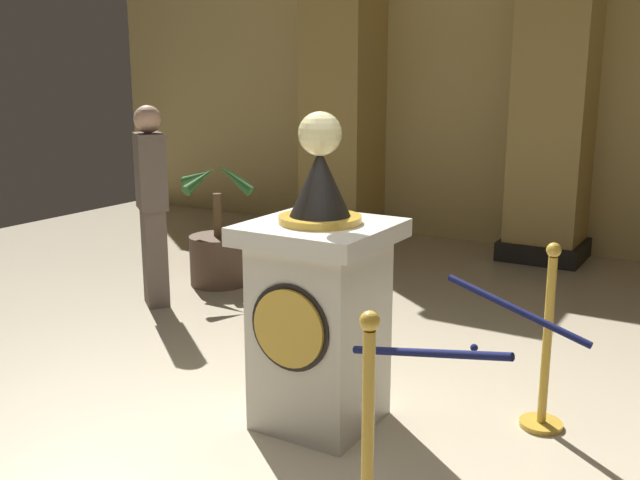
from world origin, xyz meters
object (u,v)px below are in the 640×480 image
Objects in this scene: potted_palm_left at (219,251)px; bystander_guest at (152,201)px; stanchion_far at (545,364)px; stanchion_near at (367,478)px; pedestal_clock at (320,305)px.

bystander_guest is at bearing -95.02° from potted_palm_left.
potted_palm_left is (-3.35, 1.30, -0.06)m from stanchion_far.
potted_palm_left is 0.69× the size of bystander_guest.
stanchion_far is (0.31, 1.54, -0.00)m from stanchion_near.
bystander_guest is (-3.42, 0.54, 0.52)m from stanchion_far.
potted_palm_left reaches higher than stanchion_far.
pedestal_clock reaches higher than stanchion_near.
potted_palm_left is (-2.25, 1.89, -0.38)m from pedestal_clock.
potted_palm_left is at bearing 136.93° from stanchion_near.
stanchion_far is at bearing -21.27° from potted_palm_left.
stanchion_near reaches higher than stanchion_far.
stanchion_far is at bearing 28.12° from pedestal_clock.
pedestal_clock reaches higher than bystander_guest.
bystander_guest is at bearing 146.30° from stanchion_near.
stanchion_far is (1.10, 0.59, -0.32)m from pedestal_clock.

